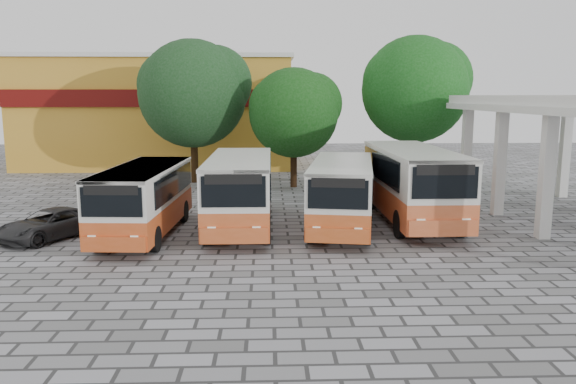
{
  "coord_description": "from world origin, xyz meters",
  "views": [
    {
      "loc": [
        -2.62,
        -18.7,
        5.39
      ],
      "look_at": [
        -1.82,
        3.84,
        1.5
      ],
      "focal_mm": 35.0,
      "sensor_mm": 36.0,
      "label": 1
    }
  ],
  "objects_px": {
    "bus_centre_right": "(342,190)",
    "bus_far_left": "(144,196)",
    "bus_far_right": "(412,180)",
    "parked_car": "(50,224)",
    "bus_centre_left": "(240,187)"
  },
  "relations": [
    {
      "from": "bus_far_left",
      "to": "bus_centre_right",
      "type": "xyz_separation_m",
      "value": [
        7.8,
        0.85,
        0.05
      ]
    },
    {
      "from": "bus_far_right",
      "to": "parked_car",
      "type": "relative_size",
      "value": 2.19
    },
    {
      "from": "bus_centre_right",
      "to": "bus_far_left",
      "type": "bearing_deg",
      "value": -164.18
    },
    {
      "from": "parked_car",
      "to": "bus_far_right",
      "type": "bearing_deg",
      "value": 41.87
    },
    {
      "from": "bus_far_left",
      "to": "parked_car",
      "type": "bearing_deg",
      "value": -170.24
    },
    {
      "from": "bus_centre_right",
      "to": "bus_far_right",
      "type": "xyz_separation_m",
      "value": [
        3.18,
        1.18,
        0.22
      ]
    },
    {
      "from": "bus_centre_right",
      "to": "bus_far_right",
      "type": "bearing_deg",
      "value": 29.97
    },
    {
      "from": "bus_centre_right",
      "to": "bus_far_right",
      "type": "distance_m",
      "value": 3.4
    },
    {
      "from": "bus_centre_right",
      "to": "parked_car",
      "type": "bearing_deg",
      "value": -164.14
    },
    {
      "from": "bus_centre_left",
      "to": "bus_centre_right",
      "type": "xyz_separation_m",
      "value": [
        4.15,
        -0.25,
        -0.1
      ]
    },
    {
      "from": "bus_far_right",
      "to": "parked_car",
      "type": "distance_m",
      "value": 14.76
    },
    {
      "from": "bus_far_left",
      "to": "bus_far_right",
      "type": "relative_size",
      "value": 0.86
    },
    {
      "from": "bus_centre_left",
      "to": "bus_far_right",
      "type": "relative_size",
      "value": 0.93
    },
    {
      "from": "bus_centre_right",
      "to": "parked_car",
      "type": "xyz_separation_m",
      "value": [
        -11.33,
        -1.25,
        -1.04
      ]
    },
    {
      "from": "bus_far_left",
      "to": "parked_car",
      "type": "xyz_separation_m",
      "value": [
        -3.52,
        -0.39,
        -1.0
      ]
    }
  ]
}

